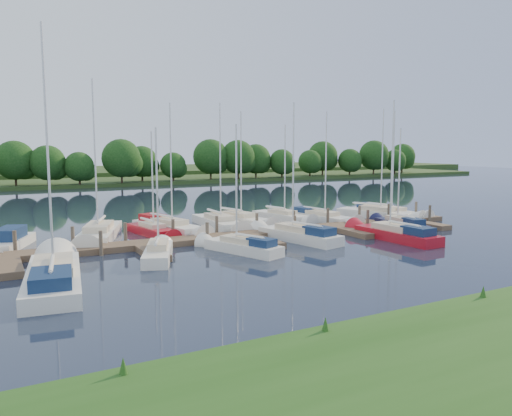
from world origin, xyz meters
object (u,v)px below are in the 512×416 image
dock (249,237)px  motorboat (9,244)px  sailboat_n_5 (220,224)px  sailboat_s_2 (241,248)px

dock → motorboat: size_ratio=6.53×
sailboat_n_5 → sailboat_s_2: sailboat_n_5 is taller
dock → motorboat: (-15.82, 4.56, 0.16)m
dock → sailboat_s_2: 4.66m
sailboat_s_2 → dock: bearing=35.1°
dock → motorboat: bearing=163.9°
motorboat → sailboat_s_2: (13.22, -8.42, -0.04)m
sailboat_n_5 → motorboat: bearing=6.1°
motorboat → sailboat_n_5: sailboat_n_5 is taller
motorboat → dock: bearing=-174.5°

